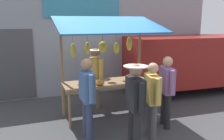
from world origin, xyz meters
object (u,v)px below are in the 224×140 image
shopper_in_grey_tee (167,87)px  shopper_with_ponytail (135,101)px  market_stall (108,56)px  shopper_with_shopping_bag (152,96)px  vendor_with_sunhat (96,73)px  parked_van (187,59)px  shopper_in_striped_shirt (87,93)px

shopper_in_grey_tee → shopper_with_ponytail: shopper_with_ponytail is taller
market_stall → shopper_with_shopping_bag: (-0.41, 1.47, -0.62)m
market_stall → shopper_in_grey_tee: (-1.02, 1.06, -0.60)m
vendor_with_sunhat → shopper_with_shopping_bag: bearing=5.0°
shopper_with_shopping_bag → parked_van: parked_van is taller
vendor_with_sunhat → shopper_with_shopping_bag: vendor_with_sunhat is taller
vendor_with_sunhat → shopper_in_grey_tee: 2.11m
market_stall → vendor_with_sunhat: market_stall is taller
shopper_with_ponytail → vendor_with_sunhat: bearing=5.9°
market_stall → shopper_in_grey_tee: size_ratio=1.54×
market_stall → shopper_in_striped_shirt: market_stall is taller
vendor_with_sunhat → shopper_with_ponytail: (0.02, 2.53, 0.01)m
shopper_in_grey_tee → shopper_with_ponytail: 1.35m
parked_van → shopper_with_ponytail: bearing=44.1°
shopper_with_shopping_bag → shopper_in_striped_shirt: size_ratio=0.95×
shopper_in_striped_shirt → parked_van: parked_van is taller
shopper_in_striped_shirt → shopper_with_ponytail: size_ratio=1.01×
shopper_with_shopping_bag → shopper_with_ponytail: shopper_with_ponytail is taller
vendor_with_sunhat → parked_van: parked_van is taller
shopper_in_grey_tee → shopper_with_shopping_bag: 0.73m
vendor_with_sunhat → shopper_with_shopping_bag: 2.26m
market_stall → shopper_in_grey_tee: bearing=133.7°
market_stall → parked_van: market_stall is taller
vendor_with_sunhat → shopper_in_grey_tee: bearing=23.7°
market_stall → parked_van: 3.44m
shopper_in_grey_tee → vendor_with_sunhat: bearing=45.3°
shopper_with_shopping_bag → market_stall: bearing=28.3°
vendor_with_sunhat → shopper_in_striped_shirt: shopper_in_striped_shirt is taller
vendor_with_sunhat → parked_van: (-3.33, -0.39, 0.15)m
shopper_in_grey_tee → shopper_in_striped_shirt: 1.82m
shopper_with_ponytail → shopper_in_striped_shirt: bearing=48.4°
shopper_in_striped_shirt → shopper_with_ponytail: shopper_in_striped_shirt is taller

